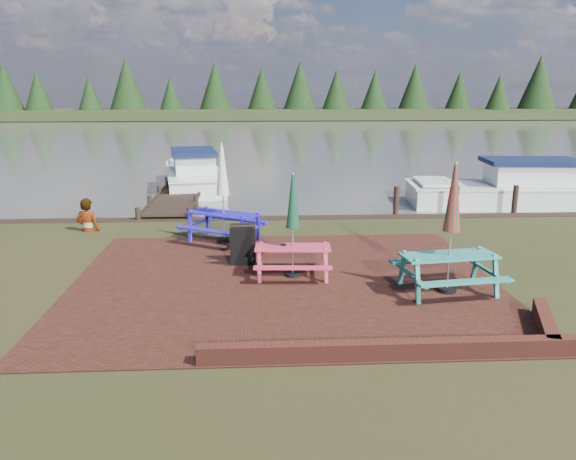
# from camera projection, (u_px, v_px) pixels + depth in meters

# --- Properties ---
(ground) EXTENTS (120.00, 120.00, 0.00)m
(ground) POSITION_uv_depth(u_px,v_px,m) (287.00, 299.00, 11.05)
(ground) COLOR black
(ground) RESTS_ON ground
(paving) EXTENTS (9.00, 7.50, 0.02)m
(paving) POSITION_uv_depth(u_px,v_px,m) (284.00, 282.00, 12.02)
(paving) COLOR #341810
(paving) RESTS_ON ground
(brick_wall) EXTENTS (6.21, 1.79, 0.30)m
(brick_wall) POSITION_uv_depth(u_px,v_px,m) (431.00, 344.00, 8.79)
(brick_wall) COLOR #4C1E16
(brick_wall) RESTS_ON ground
(water) EXTENTS (120.00, 60.00, 0.02)m
(water) POSITION_uv_depth(u_px,v_px,m) (263.00, 137.00, 46.84)
(water) COLOR #414038
(water) RESTS_ON ground
(far_treeline) EXTENTS (120.00, 10.00, 8.10)m
(far_treeline) POSITION_uv_depth(u_px,v_px,m) (260.00, 93.00, 74.07)
(far_treeline) COLOR black
(far_treeline) RESTS_ON ground
(picnic_table_teal) EXTENTS (2.10, 1.92, 2.64)m
(picnic_table_teal) POSITION_uv_depth(u_px,v_px,m) (450.00, 249.00, 11.20)
(picnic_table_teal) COLOR #277E71
(picnic_table_teal) RESTS_ON ground
(picnic_table_red) EXTENTS (1.72, 1.55, 2.28)m
(picnic_table_red) POSITION_uv_depth(u_px,v_px,m) (293.00, 242.00, 12.16)
(picnic_table_red) COLOR #BC3047
(picnic_table_red) RESTS_ON ground
(picnic_table_blue) EXTENTS (2.49, 2.42, 2.64)m
(picnic_table_blue) POSITION_uv_depth(u_px,v_px,m) (223.00, 208.00, 14.90)
(picnic_table_blue) COLOR #1F17B0
(picnic_table_blue) RESTS_ON ground
(chalkboard) EXTENTS (0.60, 0.58, 0.95)m
(chalkboard) POSITION_uv_depth(u_px,v_px,m) (243.00, 245.00, 13.04)
(chalkboard) COLOR black
(chalkboard) RESTS_ON ground
(jetty) EXTENTS (1.76, 9.08, 1.00)m
(jetty) POSITION_uv_depth(u_px,v_px,m) (181.00, 192.00, 21.74)
(jetty) COLOR black
(jetty) RESTS_ON ground
(boat_jetty) EXTENTS (3.28, 6.76, 1.88)m
(boat_jetty) POSITION_uv_depth(u_px,v_px,m) (194.00, 176.00, 24.03)
(boat_jetty) COLOR silver
(boat_jetty) RESTS_ON ground
(boat_near) EXTENTS (7.17, 3.02, 1.89)m
(boat_near) POSITION_uv_depth(u_px,v_px,m) (510.00, 191.00, 20.48)
(boat_near) COLOR silver
(boat_near) RESTS_ON ground
(person) EXTENTS (0.78, 0.60, 1.93)m
(person) POSITION_uv_depth(u_px,v_px,m) (86.00, 199.00, 16.01)
(person) COLOR gray
(person) RESTS_ON ground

